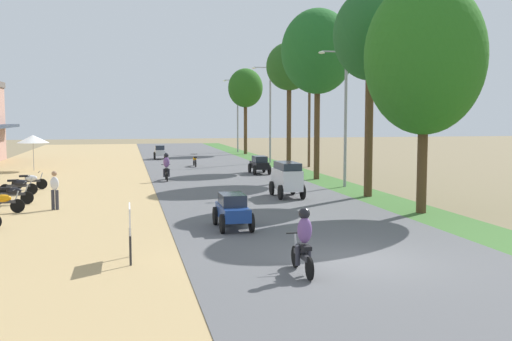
{
  "coord_description": "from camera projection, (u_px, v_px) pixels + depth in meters",
  "views": [
    {
      "loc": [
        -5.91,
        -15.0,
        3.95
      ],
      "look_at": [
        0.39,
        14.33,
        1.22
      ],
      "focal_mm": 42.43,
      "sensor_mm": 36.0,
      "label": 1
    }
  ],
  "objects": [
    {
      "name": "median_tree_second",
      "position": [
        370.0,
        37.0,
        28.56
      ],
      "size": [
        3.53,
        3.53,
        9.83
      ],
      "color": "#4C351E",
      "rests_on": "median_strip"
    },
    {
      "name": "ground_plane",
      "position": [
        354.0,
        263.0,
        16.2
      ],
      "size": [
        180.0,
        180.0,
        0.0
      ],
      "primitive_type": "plane",
      "color": "#7A6B4C"
    },
    {
      "name": "road_strip",
      "position": [
        354.0,
        262.0,
        16.2
      ],
      "size": [
        9.0,
        140.0,
        0.08
      ],
      "primitive_type": "cube",
      "color": "#565659",
      "rests_on": "ground"
    },
    {
      "name": "motorbike_ahead_third",
      "position": [
        195.0,
        160.0,
        46.21
      ],
      "size": [
        0.54,
        1.8,
        0.94
      ],
      "color": "black",
      "rests_on": "road_strip"
    },
    {
      "name": "parked_motorbike_fifth",
      "position": [
        30.0,
        180.0,
        31.9
      ],
      "size": [
        1.8,
        0.54,
        0.94
      ],
      "color": "black",
      "rests_on": "dirt_shoulder"
    },
    {
      "name": "median_tree_nearest",
      "position": [
        425.0,
        57.0,
        23.73
      ],
      "size": [
        4.75,
        4.75,
        9.26
      ],
      "color": "#4C351E",
      "rests_on": "median_strip"
    },
    {
      "name": "parked_motorbike_third",
      "position": [
        13.0,
        193.0,
        26.51
      ],
      "size": [
        1.8,
        0.54,
        0.94
      ],
      "color": "black",
      "rests_on": "dirt_shoulder"
    },
    {
      "name": "streetlamp_mid",
      "position": [
        270.0,
        107.0,
        49.97
      ],
      "size": [
        3.16,
        0.2,
        7.99
      ],
      "color": "gray",
      "rests_on": "median_strip"
    },
    {
      "name": "car_sedan_blue",
      "position": [
        233.0,
        209.0,
        20.79
      ],
      "size": [
        1.1,
        2.26,
        1.19
      ],
      "color": "navy",
      "rests_on": "road_strip"
    },
    {
      "name": "pedestrian_on_shoulder",
      "position": [
        55.0,
        188.0,
        25.0
      ],
      "size": [
        0.42,
        0.35,
        1.62
      ],
      "color": "#33333D",
      "rests_on": "dirt_shoulder"
    },
    {
      "name": "street_signboard",
      "position": [
        130.0,
        222.0,
        16.13
      ],
      "size": [
        0.06,
        1.3,
        1.5
      ],
      "color": "#262628",
      "rests_on": "dirt_shoulder"
    },
    {
      "name": "median_tree_fourth",
      "position": [
        289.0,
        67.0,
        43.69
      ],
      "size": [
        3.33,
        3.33,
        9.18
      ],
      "color": "#4C351E",
      "rests_on": "median_strip"
    },
    {
      "name": "car_sedan_black",
      "position": [
        259.0,
        164.0,
        40.36
      ],
      "size": [
        1.1,
        2.26,
        1.19
      ],
      "color": "black",
      "rests_on": "road_strip"
    },
    {
      "name": "streetlamp_near",
      "position": [
        346.0,
        108.0,
        32.84
      ],
      "size": [
        3.16,
        0.2,
        7.47
      ],
      "color": "gray",
      "rests_on": "median_strip"
    },
    {
      "name": "motorbike_ahead_second",
      "position": [
        166.0,
        168.0,
        35.98
      ],
      "size": [
        0.54,
        1.8,
        1.66
      ],
      "color": "black",
      "rests_on": "road_strip"
    },
    {
      "name": "median_tree_fifth",
      "position": [
        245.0,
        88.0,
        60.99
      ],
      "size": [
        3.5,
        3.5,
        8.64
      ],
      "color": "#4C351E",
      "rests_on": "median_strip"
    },
    {
      "name": "median_tree_third",
      "position": [
        318.0,
        52.0,
        36.48
      ],
      "size": [
        4.41,
        4.41,
        10.33
      ],
      "color": "#4C351E",
      "rests_on": "median_strip"
    },
    {
      "name": "streetlamp_far",
      "position": [
        238.0,
        110.0,
        64.52
      ],
      "size": [
        3.16,
        0.2,
        7.8
      ],
      "color": "gray",
      "rests_on": "median_strip"
    },
    {
      "name": "car_hatchback_silver",
      "position": [
        160.0,
        152.0,
        54.0
      ],
      "size": [
        1.04,
        2.0,
        1.23
      ],
      "color": "#B7BCC1",
      "rests_on": "road_strip"
    },
    {
      "name": "motorbike_foreground_rider",
      "position": [
        303.0,
        243.0,
        14.72
      ],
      "size": [
        0.54,
        1.8,
        1.66
      ],
      "color": "black",
      "rests_on": "road_strip"
    },
    {
      "name": "utility_pole_near",
      "position": [
        309.0,
        102.0,
        46.23
      ],
      "size": [
        1.8,
        0.2,
        9.67
      ],
      "color": "brown",
      "rests_on": "ground"
    },
    {
      "name": "parked_motorbike_fourth",
      "position": [
        19.0,
        185.0,
        29.66
      ],
      "size": [
        1.8,
        0.54,
        0.94
      ],
      "color": "black",
      "rests_on": "dirt_shoulder"
    },
    {
      "name": "parked_motorbike_second",
      "position": [
        2.0,
        201.0,
        24.1
      ],
      "size": [
        1.8,
        0.54,
        0.94
      ],
      "color": "black",
      "rests_on": "dirt_shoulder"
    },
    {
      "name": "car_van_white",
      "position": [
        287.0,
        177.0,
        28.77
      ],
      "size": [
        1.19,
        2.41,
        1.67
      ],
      "color": "silver",
      "rests_on": "road_strip"
    },
    {
      "name": "vendor_umbrella",
      "position": [
        33.0,
        139.0,
        42.77
      ],
      "size": [
        2.2,
        2.2,
        2.52
      ],
      "color": "#99999E",
      "rests_on": "dirt_shoulder"
    }
  ]
}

